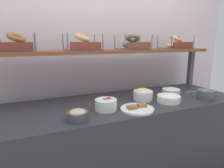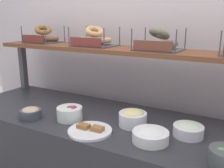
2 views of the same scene
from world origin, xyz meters
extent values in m
cube|color=silver|center=(0.00, 0.55, 1.20)|extent=(3.37, 0.06, 2.40)
cube|color=#2D2D33|center=(0.00, 0.00, 0.42)|extent=(2.17, 0.70, 0.85)
cube|color=#4C4C51|center=(1.02, 0.27, 1.05)|extent=(0.05, 0.05, 0.40)
cube|color=brown|center=(0.00, 0.27, 1.26)|extent=(2.13, 0.32, 0.03)
cylinder|color=white|center=(-0.19, -0.13, 0.89)|extent=(0.16, 0.16, 0.08)
sphere|color=#A03F3E|center=(-0.19, -0.12, 0.92)|extent=(0.04, 0.04, 0.04)
sphere|color=#98304F|center=(-0.15, -0.13, 0.92)|extent=(0.04, 0.04, 0.04)
sphere|color=#95284C|center=(-0.19, -0.11, 0.92)|extent=(0.03, 0.03, 0.03)
sphere|color=#992B5B|center=(-0.16, -0.11, 0.92)|extent=(0.05, 0.05, 0.05)
cylinder|color=white|center=(0.53, 0.01, 0.88)|extent=(0.17, 0.17, 0.06)
ellipsoid|color=beige|center=(0.53, 0.01, 0.91)|extent=(0.13, 0.13, 0.04)
cylinder|color=#4A4F50|center=(0.75, -0.21, 0.89)|extent=(0.15, 0.15, 0.08)
sphere|color=#529D45|center=(0.76, -0.23, 0.92)|extent=(0.04, 0.04, 0.04)
sphere|color=#65914A|center=(0.74, -0.21, 0.92)|extent=(0.04, 0.04, 0.04)
sphere|color=#5E8A39|center=(0.75, -0.20, 0.92)|extent=(0.03, 0.03, 0.03)
sphere|color=#6B9D57|center=(0.72, -0.21, 0.92)|extent=(0.04, 0.04, 0.04)
cylinder|color=white|center=(0.37, -0.16, 0.88)|extent=(0.19, 0.19, 0.06)
ellipsoid|color=white|center=(0.37, -0.16, 0.90)|extent=(0.15, 0.15, 0.04)
cylinder|color=white|center=(0.21, -0.01, 0.89)|extent=(0.17, 0.17, 0.08)
ellipsoid|color=#E7D58B|center=(0.21, -0.01, 0.93)|extent=(0.13, 0.13, 0.06)
cylinder|color=#3F414B|center=(-0.42, -0.23, 0.88)|extent=(0.14, 0.14, 0.06)
ellipsoid|color=tan|center=(-0.42, -0.23, 0.90)|extent=(0.11, 0.11, 0.04)
cylinder|color=white|center=(0.03, -0.22, 0.86)|extent=(0.25, 0.25, 0.01)
cube|color=olive|center=(-0.01, -0.22, 0.88)|extent=(0.07, 0.05, 0.02)
cube|color=#9E6036|center=(0.08, -0.21, 0.88)|extent=(0.07, 0.05, 0.02)
cube|color=#B7B7BC|center=(0.79, 0.00, 0.86)|extent=(0.14, 0.02, 0.01)
ellipsoid|color=#B7B7BC|center=(0.88, -0.01, 0.86)|extent=(0.04, 0.03, 0.01)
cube|color=#4C4C51|center=(-0.77, 0.29, 1.28)|extent=(0.27, 0.24, 0.01)
cylinder|color=#4C4C51|center=(-0.64, 0.17, 1.35)|extent=(0.01, 0.01, 0.14)
cylinder|color=#4C4C51|center=(-0.90, 0.40, 1.35)|extent=(0.01, 0.01, 0.14)
cylinder|color=#4C4C51|center=(-0.64, 0.40, 1.35)|extent=(0.01, 0.01, 0.14)
cube|color=brown|center=(-0.77, 0.17, 1.32)|extent=(0.23, 0.01, 0.06)
torus|color=brown|center=(-0.81, 0.26, 1.32)|extent=(0.20, 0.20, 0.06)
torus|color=brown|center=(-0.72, 0.32, 1.31)|extent=(0.19, 0.19, 0.05)
torus|color=olive|center=(-0.77, 0.29, 1.39)|extent=(0.20, 0.20, 0.09)
cube|color=#4C4C51|center=(-0.25, 0.28, 1.28)|extent=(0.31, 0.24, 0.01)
cylinder|color=#4C4C51|center=(-0.40, 0.17, 1.35)|extent=(0.01, 0.01, 0.14)
cylinder|color=#4C4C51|center=(-0.10, 0.17, 1.35)|extent=(0.01, 0.01, 0.14)
cylinder|color=#4C4C51|center=(-0.40, 0.40, 1.35)|extent=(0.01, 0.01, 0.14)
cylinder|color=#4C4C51|center=(-0.10, 0.40, 1.35)|extent=(0.01, 0.01, 0.14)
cube|color=maroon|center=(-0.25, 0.16, 1.32)|extent=(0.26, 0.01, 0.06)
torus|color=tan|center=(-0.30, 0.25, 1.32)|extent=(0.20, 0.20, 0.06)
torus|color=tan|center=(-0.20, 0.32, 1.32)|extent=(0.19, 0.19, 0.06)
torus|color=tan|center=(-0.25, 0.28, 1.39)|extent=(0.20, 0.20, 0.09)
cube|color=#4C4C51|center=(0.25, 0.27, 1.28)|extent=(0.29, 0.24, 0.01)
cylinder|color=#4C4C51|center=(0.11, 0.16, 1.35)|extent=(0.01, 0.01, 0.14)
cylinder|color=#4C4C51|center=(0.39, 0.16, 1.35)|extent=(0.01, 0.01, 0.14)
cylinder|color=#4C4C51|center=(0.11, 0.39, 1.35)|extent=(0.01, 0.01, 0.14)
cylinder|color=#4C4C51|center=(0.39, 0.39, 1.35)|extent=(0.01, 0.01, 0.14)
cube|color=brown|center=(0.25, 0.15, 1.32)|extent=(0.25, 0.01, 0.06)
torus|color=#797159|center=(0.20, 0.24, 1.32)|extent=(0.20, 0.20, 0.06)
torus|color=#7B6255|center=(0.30, 0.31, 1.32)|extent=(0.20, 0.20, 0.06)
torus|color=#706A54|center=(0.25, 0.27, 1.39)|extent=(0.19, 0.19, 0.09)
cube|color=#4C4C51|center=(0.78, 0.28, 1.28)|extent=(0.30, 0.24, 0.01)
cylinder|color=#4C4C51|center=(0.63, 0.16, 1.35)|extent=(0.01, 0.01, 0.14)
cylinder|color=#4C4C51|center=(0.93, 0.16, 1.35)|extent=(0.01, 0.01, 0.14)
cylinder|color=#4C4C51|center=(0.63, 0.39, 1.35)|extent=(0.01, 0.01, 0.14)
cylinder|color=#4C4C51|center=(0.93, 0.39, 1.35)|extent=(0.01, 0.01, 0.14)
cube|color=brown|center=(0.78, 0.16, 1.32)|extent=(0.26, 0.01, 0.06)
torus|color=#DABC6B|center=(0.73, 0.25, 1.31)|extent=(0.20, 0.20, 0.05)
torus|color=tan|center=(0.83, 0.32, 1.32)|extent=(0.20, 0.20, 0.06)
torus|color=tan|center=(0.78, 0.28, 1.39)|extent=(0.20, 0.20, 0.09)
camera|label=1|loc=(-0.67, -1.38, 1.35)|focal=30.26mm
camera|label=2|loc=(0.79, -1.32, 1.49)|focal=40.50mm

